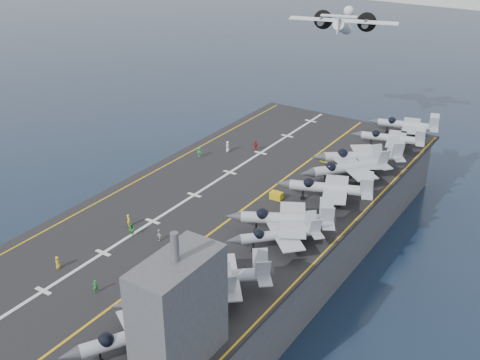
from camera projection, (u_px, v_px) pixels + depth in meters
The scene contains 30 objects.
ground at pixel (226, 262), 96.24m from camera, with size 500.00×500.00×0.00m, color #142135.
hull at pixel (226, 235), 94.05m from camera, with size 36.00×90.00×10.00m, color #56595E.
flight_deck at pixel (226, 206), 91.78m from camera, with size 38.00×92.00×0.40m, color black.
foul_line at pixel (242, 210), 90.21m from camera, with size 0.35×90.00×0.02m, color gold.
landing_centerline at pixel (194, 195), 94.64m from camera, with size 0.50×90.00×0.02m, color silver.
deck_edge_port at pixel (142, 178), 100.06m from camera, with size 0.25×90.00×0.02m, color gold.
deck_edge_stbd at pixel (337, 240), 82.58m from camera, with size 0.25×90.00×0.02m, color gold.
island_superstructure at pixel (178, 299), 58.45m from camera, with size 5.00×10.00×15.00m, color #56595E, non-canonical shape.
fighter_jet_0 at pixel (136, 334), 61.52m from camera, with size 15.18×16.83×4.87m, color gray, non-canonical shape.
fighter_jet_1 at pixel (183, 295), 67.42m from camera, with size 16.33×16.71×4.87m, color #939AA1, non-canonical shape.
fighter_jet_2 at pixel (217, 276), 70.56m from camera, with size 17.46×16.77×5.07m, color gray, non-canonical shape.
fighter_jet_3 at pixel (280, 234), 79.68m from camera, with size 15.12×15.28×4.48m, color gray, non-canonical shape.
fighter_jet_4 at pixel (287, 218), 82.84m from camera, with size 18.06×16.03×5.24m, color #99A2AB, non-canonical shape.
fighter_jet_5 at pixel (330, 187), 91.35m from camera, with size 17.40×14.57×5.15m, color #959AA3, non-canonical shape.
fighter_jet_6 at pixel (349, 167), 97.95m from camera, with size 17.61×18.33×5.32m, color gray, non-canonical shape.
fighter_jet_7 at pixel (363, 155), 101.99m from camera, with size 18.71×17.63×5.41m, color gray, non-canonical shape.
fighter_jet_8 at pixel (392, 138), 110.25m from camera, with size 15.29×12.13×4.66m, color #929BA1, non-canonical shape.
tow_cart_a at pixel (145, 280), 72.92m from camera, with size 2.54×2.04×1.32m, color yellow, non-canonical shape.
tow_cart_b at pixel (276, 196), 93.21m from camera, with size 1.97×1.32×1.15m, color gold, non-canonical shape.
tow_cart_c at pixel (328, 158), 105.95m from camera, with size 2.34×1.60×1.35m, color gold, non-canonical shape.
crew_0 at pixel (58, 262), 76.05m from camera, with size 1.22×1.19×1.71m, color gold.
crew_1 at pixel (129, 220), 85.58m from camera, with size 1.33×1.26×1.85m, color yellow.
crew_2 at pixel (132, 230), 83.26m from camera, with size 1.23×0.99×1.78m, color green.
crew_3 at pixel (199, 152), 107.58m from camera, with size 1.22×0.85×1.96m, color green.
crew_4 at pixel (256, 146), 110.46m from camera, with size 1.22×0.92×1.86m, color #A70F12.
crew_5 at pixel (228, 147), 109.78m from camera, with size 1.19×1.43×2.05m, color silver.
crew_6 at pixel (95, 286), 71.48m from camera, with size 1.10×1.24×1.73m, color #248A36.
crew_7 at pixel (159, 235), 82.12m from camera, with size 0.71×1.03×1.67m, color silver.
transport_plane at pixel (343, 27), 132.46m from camera, with size 27.40×22.21×5.63m, color silver, non-canonical shape.
fighter_jet_9 at pixel (407, 124), 116.48m from camera, with size 15.29×12.13×4.66m, color #929BA1, non-canonical shape.
Camera 1 is at (46.08, -66.44, 53.87)m, focal length 45.00 mm.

